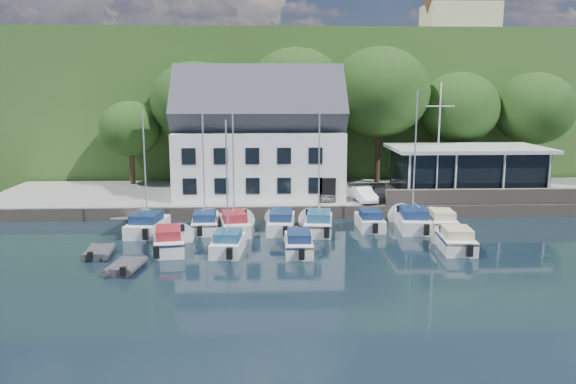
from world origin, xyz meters
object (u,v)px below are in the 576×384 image
car_blue (420,191)px  boat_r1_5 (370,219)px  harbor_building (259,144)px  boat_r2_4 (456,239)px  car_silver (321,193)px  boat_r1_4 (319,167)px  club_pavilion (466,170)px  flagpole (438,142)px  boat_r1_7 (441,219)px  boat_r2_0 (169,238)px  boat_r2_2 (299,241)px  boat_r1_0 (145,168)px  dinghy_0 (99,251)px  boat_r1_3 (281,220)px  car_dgrey (380,194)px  boat_r1_2 (233,167)px  boat_r1_1 (204,171)px  dinghy_1 (125,265)px  boat_r2_1 (227,183)px  car_white (363,194)px  boat_r1_6 (415,163)px

car_blue → boat_r1_5: bearing=-116.9°
harbor_building → boat_r2_4: size_ratio=2.75×
car_silver → boat_r2_4: (7.31, -11.67, -0.82)m
boat_r1_4 → car_silver: bearing=90.0°
club_pavilion → boat_r1_4: bearing=-146.9°
flagpole → boat_r1_7: size_ratio=1.67×
boat_r1_4 → boat_r2_0: 11.39m
boat_r2_2 → flagpole: bearing=43.4°
boat_r1_0 → dinghy_0: size_ratio=3.35×
boat_r1_3 → boat_r1_5: bearing=6.2°
club_pavilion → car_dgrey: size_ratio=3.48×
boat_r1_2 → boat_r1_1: bearing=154.9°
boat_r1_5 → boat_r2_4: 7.17m
club_pavilion → boat_r1_5: bearing=-140.3°
club_pavilion → dinghy_1: 30.78m
boat_r1_3 → boat_r2_0: bearing=-141.3°
boat_r1_7 → boat_r2_1: boat_r2_1 is taller
dinghy_1 → boat_r1_3: bearing=53.2°
boat_r2_0 → car_white: bearing=26.3°
boat_r1_0 → boat_r1_1: 4.03m
harbor_building → boat_r1_1: size_ratio=1.67×
car_silver → car_blue: 8.21m
club_pavilion → boat_r2_4: (-5.56, -13.92, -2.30)m
harbor_building → boat_r1_3: bearing=-79.8°
club_pavilion → dinghy_0: bearing=-152.8°
dinghy_0 → dinghy_1: bearing=-56.9°
boat_r1_7 → boat_r2_1: bearing=-156.0°
dinghy_1 → club_pavilion: bearing=42.9°
car_white → boat_r1_4: (-4.21, -5.73, 3.09)m
club_pavilion → boat_r1_6: (-6.83, -8.29, 1.74)m
boat_r1_1 → club_pavilion: bearing=16.9°
boat_r1_3 → dinghy_1: boat_r1_3 is taller
boat_r2_1 → boat_r2_4: 14.76m
boat_r1_1 → boat_r1_4: boat_r1_4 is taller
club_pavilion → boat_r1_7: bearing=-119.6°
boat_r1_0 → boat_r1_2: size_ratio=1.00×
club_pavilion → car_white: bearing=-161.3°
car_white → boat_r1_6: bearing=-72.2°
car_blue → boat_r1_4: (-9.10, -6.58, 3.02)m
dinghy_0 → dinghy_1: (2.31, -2.95, 0.01)m
club_pavilion → dinghy_0: club_pavilion is taller
car_silver → flagpole: size_ratio=0.35×
boat_r1_2 → dinghy_0: (-7.98, -5.39, -4.34)m
club_pavilion → boat_r1_3: (-16.40, -8.37, -2.30)m
car_silver → flagpole: bearing=-24.8°
boat_r1_1 → boat_r1_4: 8.14m
car_dgrey → boat_r1_1: bearing=-155.1°
boat_r1_7 → dinghy_1: 22.35m
dinghy_0 → boat_r1_3: bearing=22.4°
boat_r1_5 → boat_r1_7: boat_r1_5 is taller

